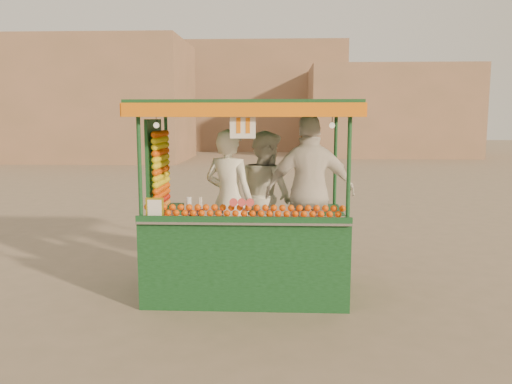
{
  "coord_description": "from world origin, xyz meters",
  "views": [
    {
      "loc": [
        0.75,
        -6.55,
        2.18
      ],
      "look_at": [
        0.47,
        -0.2,
        1.27
      ],
      "focal_mm": 36.45,
      "sensor_mm": 36.0,
      "label": 1
    }
  ],
  "objects_px": {
    "vendor_middle": "(266,196)",
    "vendor_right": "(310,192)",
    "vendor_left": "(229,200)",
    "juice_cart": "(241,233)"
  },
  "relations": [
    {
      "from": "juice_cart",
      "to": "vendor_middle",
      "type": "bearing_deg",
      "value": 66.77
    },
    {
      "from": "juice_cart",
      "to": "vendor_middle",
      "type": "xyz_separation_m",
      "value": [
        0.28,
        0.65,
        0.37
      ]
    },
    {
      "from": "vendor_middle",
      "to": "vendor_right",
      "type": "relative_size",
      "value": 0.89
    },
    {
      "from": "juice_cart",
      "to": "vendor_middle",
      "type": "height_order",
      "value": "juice_cart"
    },
    {
      "from": "juice_cart",
      "to": "vendor_middle",
      "type": "relative_size",
      "value": 1.51
    },
    {
      "from": "vendor_middle",
      "to": "vendor_left",
      "type": "bearing_deg",
      "value": 97.99
    },
    {
      "from": "vendor_left",
      "to": "juice_cart",
      "type": "bearing_deg",
      "value": 153.64
    },
    {
      "from": "juice_cart",
      "to": "vendor_right",
      "type": "relative_size",
      "value": 1.34
    },
    {
      "from": "vendor_left",
      "to": "vendor_right",
      "type": "bearing_deg",
      "value": -153.51
    },
    {
      "from": "vendor_left",
      "to": "vendor_middle",
      "type": "distance_m",
      "value": 0.64
    }
  ]
}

